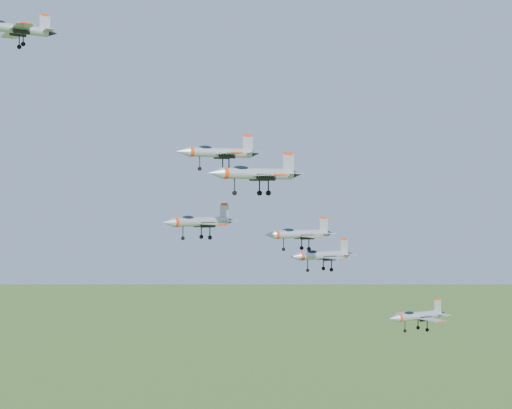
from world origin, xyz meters
TOP-DOWN VIEW (x-y plane):
  - jet_lead at (-25.03, 12.73)m, footprint 12.41×10.19m
  - jet_left_high at (0.38, -1.05)m, footprint 13.04×10.87m
  - jet_right_high at (-6.44, -21.40)m, footprint 12.18×10.12m
  - jet_left_low at (2.85, 9.30)m, footprint 13.72×11.37m
  - jet_right_low at (9.44, -8.41)m, footprint 11.46×9.54m
  - jet_trail at (19.25, -1.23)m, footprint 12.25×10.11m
  - jet_extra at (46.88, 4.81)m, footprint 13.87×11.48m

SIDE VIEW (x-z plane):
  - jet_extra at x=46.88m, z-range 99.22..102.93m
  - jet_trail at x=19.25m, z-range 112.46..115.74m
  - jet_right_low at x=9.44m, z-range 116.56..119.62m
  - jet_left_low at x=2.85m, z-range 117.63..121.29m
  - jet_right_high at x=-6.44m, z-range 124.47..127.72m
  - jet_left_high at x=0.38m, z-range 128.07..131.56m
  - jet_lead at x=-25.03m, z-range 145.51..148.84m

